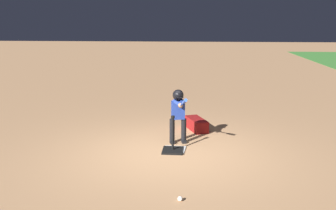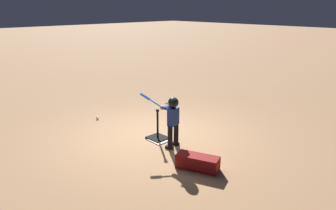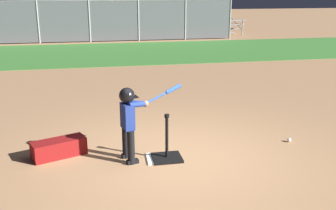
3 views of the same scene
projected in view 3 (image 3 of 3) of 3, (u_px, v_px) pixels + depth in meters
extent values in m
plane|color=#AD7F56|center=(178.00, 159.00, 6.22)|extent=(90.00, 90.00, 0.00)
cube|color=#3D7F33|center=(121.00, 53.00, 16.52)|extent=(56.00, 6.10, 0.02)
cylinder|color=#9E9EA3|center=(38.00, 22.00, 19.08)|extent=(0.08, 0.08, 2.07)
cylinder|color=#9E9EA3|center=(89.00, 21.00, 19.54)|extent=(0.08, 0.08, 2.07)
cylinder|color=#9E9EA3|center=(139.00, 20.00, 20.00)|extent=(0.08, 0.08, 2.07)
cylinder|color=#9E9EA3|center=(185.00, 20.00, 20.46)|extent=(0.08, 0.08, 2.07)
cylinder|color=#9E9EA3|center=(230.00, 19.00, 20.92)|extent=(0.08, 0.08, 2.07)
cube|color=#565B60|center=(114.00, 21.00, 19.77)|extent=(12.29, 0.02, 1.99)
cylinder|color=#9E9EA3|center=(113.00, 0.00, 19.48)|extent=(12.29, 0.04, 0.04)
cube|color=white|center=(161.00, 158.00, 6.23)|extent=(0.46, 0.46, 0.02)
cube|color=black|center=(167.00, 158.00, 6.22)|extent=(0.46, 0.42, 0.04)
cylinder|color=black|center=(167.00, 137.00, 6.12)|extent=(0.05, 0.05, 0.65)
cylinder|color=black|center=(167.00, 116.00, 6.02)|extent=(0.08, 0.08, 0.05)
cylinder|color=black|center=(126.00, 142.00, 6.21)|extent=(0.13, 0.13, 0.53)
cube|color=black|center=(127.00, 155.00, 6.28)|extent=(0.20, 0.13, 0.06)
cylinder|color=black|center=(131.00, 147.00, 5.99)|extent=(0.13, 0.13, 0.53)
cube|color=black|center=(133.00, 162.00, 6.06)|extent=(0.20, 0.13, 0.06)
cube|color=navy|center=(127.00, 116.00, 5.97)|extent=(0.21, 0.31, 0.39)
sphere|color=#936B4C|center=(127.00, 96.00, 5.88)|extent=(0.20, 0.20, 0.20)
sphere|color=black|center=(127.00, 95.00, 5.87)|extent=(0.24, 0.24, 0.24)
cube|color=black|center=(133.00, 97.00, 5.92)|extent=(0.16, 0.20, 0.01)
cylinder|color=navy|center=(135.00, 103.00, 6.01)|extent=(0.32, 0.10, 0.12)
cylinder|color=navy|center=(137.00, 104.00, 5.93)|extent=(0.32, 0.23, 0.12)
sphere|color=#936B4C|center=(145.00, 104.00, 6.04)|extent=(0.10, 0.10, 0.10)
cylinder|color=blue|center=(163.00, 95.00, 6.12)|extent=(0.58, 0.17, 0.25)
cylinder|color=blue|center=(173.00, 89.00, 6.17)|extent=(0.27, 0.12, 0.15)
cylinder|color=black|center=(144.00, 104.00, 6.03)|extent=(0.04, 0.05, 0.05)
sphere|color=white|center=(289.00, 140.00, 6.90)|extent=(0.07, 0.07, 0.07)
cube|color=#93969E|center=(12.00, 33.00, 21.27)|extent=(2.96, 0.59, 0.04)
cube|color=#93969E|center=(13.00, 37.00, 21.57)|extent=(2.96, 0.65, 0.04)
cube|color=#93969E|center=(11.00, 28.00, 20.60)|extent=(2.96, 0.59, 0.04)
cube|color=#93969E|center=(12.00, 33.00, 20.91)|extent=(2.96, 0.65, 0.04)
cube|color=#93969E|center=(10.00, 23.00, 19.94)|extent=(2.96, 0.59, 0.04)
cube|color=#93969E|center=(10.00, 28.00, 20.25)|extent=(2.96, 0.65, 0.04)
cube|color=#93969E|center=(8.00, 18.00, 19.28)|extent=(2.96, 0.59, 0.04)
cube|color=#93969E|center=(9.00, 23.00, 19.59)|extent=(2.96, 0.65, 0.04)
cylinder|color=#93969E|center=(39.00, 34.00, 21.95)|extent=(0.06, 0.06, 0.32)
cylinder|color=#93969E|center=(38.00, 29.00, 19.86)|extent=(0.06, 0.06, 1.23)
cylinder|color=#93969E|center=(38.00, 24.00, 20.80)|extent=(0.32, 2.16, 0.95)
cube|color=#93969E|center=(106.00, 30.00, 22.57)|extent=(3.56, 0.48, 0.04)
cube|color=#93969E|center=(106.00, 34.00, 22.91)|extent=(3.56, 0.54, 0.04)
cube|color=#93969E|center=(105.00, 25.00, 21.82)|extent=(3.56, 0.48, 0.04)
cube|color=#93969E|center=(106.00, 30.00, 22.16)|extent=(3.56, 0.54, 0.04)
cube|color=#93969E|center=(105.00, 20.00, 21.07)|extent=(3.56, 0.48, 0.04)
cube|color=#93969E|center=(105.00, 25.00, 21.41)|extent=(3.56, 0.54, 0.04)
cube|color=#93969E|center=(104.00, 14.00, 20.32)|extent=(3.56, 0.48, 0.04)
cube|color=#93969E|center=(104.00, 19.00, 20.67)|extent=(3.56, 0.54, 0.04)
cylinder|color=#93969E|center=(134.00, 31.00, 23.06)|extent=(0.06, 0.06, 0.35)
cylinder|color=#93969E|center=(136.00, 27.00, 20.70)|extent=(0.06, 0.06, 1.35)
cylinder|color=#93969E|center=(135.00, 21.00, 21.76)|extent=(0.22, 2.35, 1.04)
cylinder|color=#93969E|center=(78.00, 32.00, 22.68)|extent=(0.06, 0.06, 0.35)
cylinder|color=#93969E|center=(73.00, 27.00, 20.32)|extent=(0.06, 0.06, 1.35)
cylinder|color=#93969E|center=(75.00, 22.00, 21.38)|extent=(0.22, 2.35, 1.04)
cube|color=#93969E|center=(207.00, 29.00, 22.98)|extent=(3.65, 0.72, 0.04)
cube|color=#93969E|center=(206.00, 33.00, 23.26)|extent=(3.66, 0.78, 0.04)
cube|color=#93969E|center=(212.00, 25.00, 22.39)|extent=(3.65, 0.72, 0.04)
cube|color=#93969E|center=(210.00, 29.00, 22.67)|extent=(3.66, 0.78, 0.04)
cube|color=#93969E|center=(216.00, 21.00, 21.80)|extent=(3.65, 0.72, 0.04)
cube|color=#93969E|center=(214.00, 25.00, 22.07)|extent=(3.66, 0.78, 0.04)
cylinder|color=#93969E|center=(231.00, 31.00, 23.76)|extent=(0.06, 0.06, 0.31)
cylinder|color=#93969E|center=(243.00, 28.00, 22.45)|extent=(0.06, 0.06, 0.90)
cylinder|color=#93969E|center=(237.00, 24.00, 23.02)|extent=(0.24, 1.36, 0.63)
cylinder|color=#93969E|center=(179.00, 32.00, 22.70)|extent=(0.06, 0.06, 0.31)
cylinder|color=#93969E|center=(188.00, 30.00, 21.39)|extent=(0.06, 0.06, 0.90)
cylinder|color=#93969E|center=(184.00, 26.00, 21.96)|extent=(0.24, 1.36, 0.63)
cube|color=maroon|center=(59.00, 148.00, 6.29)|extent=(0.90, 0.61, 0.28)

